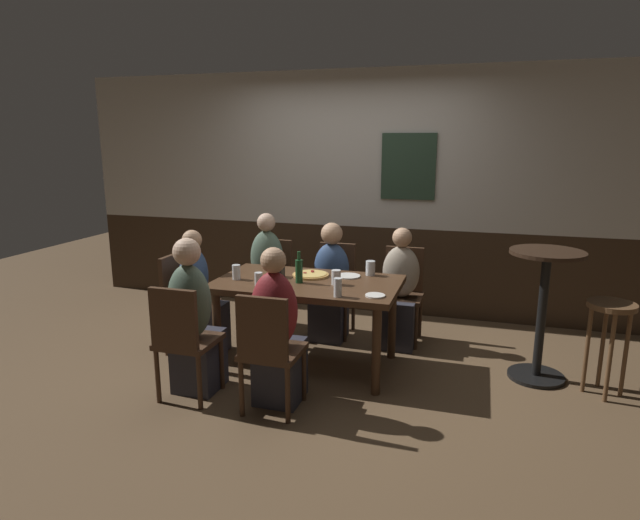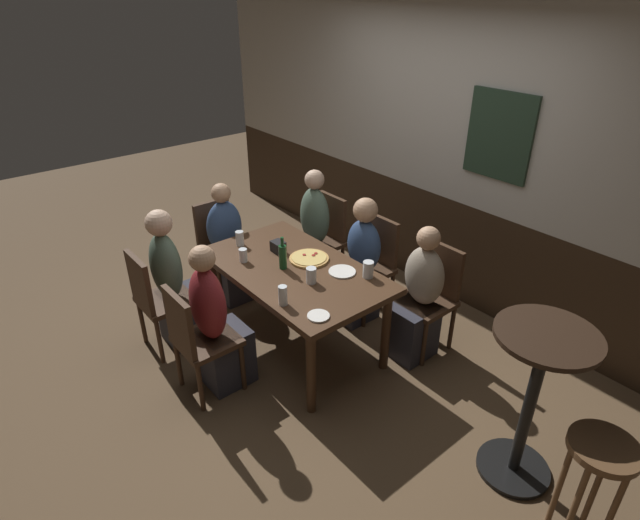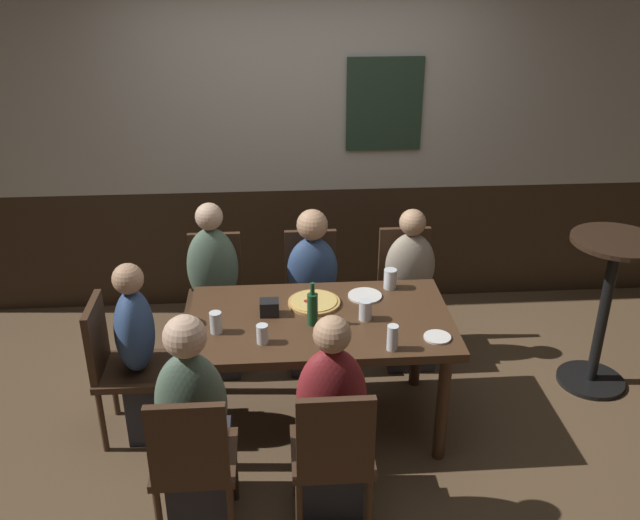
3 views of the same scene
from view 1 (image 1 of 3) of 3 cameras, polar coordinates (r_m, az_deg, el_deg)
name	(u,v)px [view 1 (image 1 of 3)]	position (r m, az deg, el deg)	size (l,w,h in m)	color
ground_plane	(308,365)	(4.65, -1.31, -11.10)	(12.00, 12.00, 0.00)	brown
wall_back	(355,194)	(5.87, 3.73, 7.09)	(6.40, 0.13, 2.60)	#332316
dining_table	(307,291)	(4.43, -1.35, -3.36)	(1.51, 0.88, 0.74)	#472D1C
chair_mid_far	(335,283)	(5.26, 1.58, -2.50)	(0.40, 0.40, 0.88)	#422B1C
chair_mid_near	(269,347)	(3.72, -5.51, -9.19)	(0.40, 0.40, 0.88)	#422B1C
chair_left_near	(183,336)	(4.00, -14.44, -7.91)	(0.40, 0.40, 0.88)	#422B1C
chair_head_west	(184,297)	(4.95, -14.36, -3.89)	(0.40, 0.40, 0.88)	#422B1C
chair_right_far	(402,289)	(5.13, 8.77, -3.04)	(0.40, 0.40, 0.88)	#422B1C
chair_left_far	(272,278)	(5.46, -5.17, -1.95)	(0.40, 0.40, 0.88)	#422B1C
person_mid_far	(330,290)	(5.11, 1.09, -3.20)	(0.34, 0.37, 1.12)	#2D2D38
person_mid_near	(277,339)	(3.86, -4.59, -8.43)	(0.34, 0.37, 1.17)	#2D2D38
person_left_near	(194,327)	(4.13, -13.30, -7.02)	(0.34, 0.37, 1.20)	#2D2D38
person_head_west	(200,302)	(4.88, -12.69, -4.44)	(0.37, 0.34, 1.12)	#2D2D38
person_right_far	(399,297)	(4.98, 8.48, -3.95)	(0.34, 0.37, 1.10)	#2D2D38
person_left_far	(266,282)	(5.32, -5.81, -2.38)	(0.34, 0.37, 1.18)	#2D2D38
pizza	(311,275)	(4.56, -1.01, -1.58)	(0.31, 0.31, 0.03)	tan
beer_glass_half	(338,288)	(3.95, 1.91, -3.03)	(0.06, 0.06, 0.14)	silver
pint_glass_stout	(336,278)	(4.29, 1.73, -1.94)	(0.08, 0.08, 0.12)	silver
highball_clear	(236,273)	(4.50, -8.93, -1.39)	(0.07, 0.07, 0.12)	silver
tumbler_short	(259,280)	(4.28, -6.58, -2.09)	(0.06, 0.06, 0.11)	silver
beer_glass_tall	(370,269)	(4.59, 5.41, -0.98)	(0.08, 0.08, 0.13)	silver
beer_bottle_green	(299,270)	(4.33, -2.25, -1.13)	(0.06, 0.06, 0.26)	#194723
plate_white_large	(348,276)	(4.54, 3.03, -1.72)	(0.21, 0.21, 0.01)	white
plate_white_small	(375,296)	(4.00, 5.92, -3.79)	(0.15, 0.15, 0.01)	white
condiment_caddy	(277,272)	(4.54, -4.61, -1.25)	(0.11, 0.09, 0.09)	black
side_bar_table	(543,305)	(4.54, 22.69, -4.44)	(0.56, 0.56, 1.05)	black
bar_stool	(610,323)	(4.48, 28.55, -5.93)	(0.34, 0.34, 0.72)	brown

